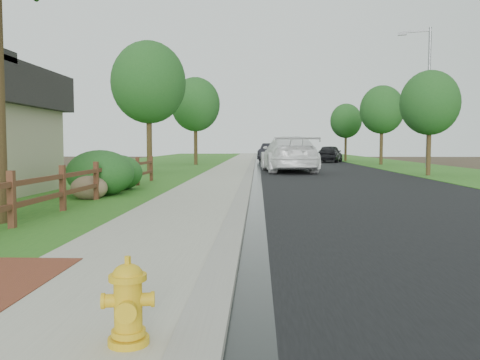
{
  "coord_description": "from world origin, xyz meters",
  "views": [
    {
      "loc": [
        0.85,
        -6.16,
        1.57
      ],
      "look_at": [
        0.46,
        4.82,
        0.8
      ],
      "focal_mm": 38.0,
      "sensor_mm": 36.0,
      "label": 1
    }
  ],
  "objects_px": {
    "ranch_fence": "(81,182)",
    "fire_hydrant": "(128,304)",
    "white_suv": "(289,154)",
    "streetlight": "(426,89)",
    "dark_car_mid": "(330,154)"
  },
  "relations": [
    {
      "from": "white_suv",
      "to": "streetlight",
      "type": "relative_size",
      "value": 0.75
    },
    {
      "from": "ranch_fence",
      "to": "white_suv",
      "type": "bearing_deg",
      "value": 69.42
    },
    {
      "from": "fire_hydrant",
      "to": "white_suv",
      "type": "xyz_separation_m",
      "value": [
        2.69,
        25.43,
        0.61
      ]
    },
    {
      "from": "white_suv",
      "to": "ranch_fence",
      "type": "bearing_deg",
      "value": 65.12
    },
    {
      "from": "ranch_fence",
      "to": "fire_hydrant",
      "type": "distance_m",
      "value": 9.62
    },
    {
      "from": "ranch_fence",
      "to": "streetlight",
      "type": "xyz_separation_m",
      "value": [
        15.43,
        21.39,
        4.58
      ]
    },
    {
      "from": "ranch_fence",
      "to": "streetlight",
      "type": "relative_size",
      "value": 1.85
    },
    {
      "from": "dark_car_mid",
      "to": "streetlight",
      "type": "bearing_deg",
      "value": 129.21
    },
    {
      "from": "streetlight",
      "to": "white_suv",
      "type": "bearing_deg",
      "value": -151.99
    },
    {
      "from": "fire_hydrant",
      "to": "ranch_fence",
      "type": "bearing_deg",
      "value": 111.36
    },
    {
      "from": "fire_hydrant",
      "to": "dark_car_mid",
      "type": "distance_m",
      "value": 42.06
    },
    {
      "from": "fire_hydrant",
      "to": "streetlight",
      "type": "distance_m",
      "value": 32.96
    },
    {
      "from": "streetlight",
      "to": "dark_car_mid",
      "type": "bearing_deg",
      "value": 112.7
    },
    {
      "from": "white_suv",
      "to": "fire_hydrant",
      "type": "bearing_deg",
      "value": 79.67
    },
    {
      "from": "fire_hydrant",
      "to": "white_suv",
      "type": "relative_size",
      "value": 0.1
    }
  ]
}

